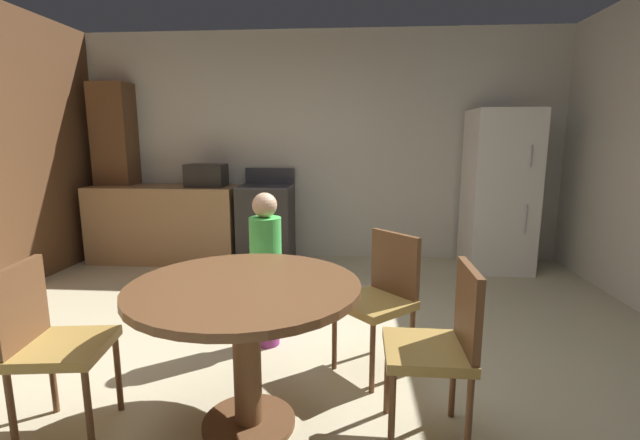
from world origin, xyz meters
name	(u,v)px	position (x,y,z in m)	size (l,w,h in m)	color
ground_plane	(279,397)	(0.00, 0.00, 0.00)	(14.00, 14.00, 0.00)	beige
wall_back	(321,147)	(0.00, 3.16, 1.35)	(5.99, 0.12, 2.70)	beige
kitchen_counter	(166,224)	(-1.83, 2.76, 0.45)	(1.74, 0.60, 0.90)	#9E754C
pantry_column	(118,172)	(-2.47, 2.94, 1.05)	(0.44, 0.36, 2.10)	brown
oven_range	(267,224)	(-0.61, 2.76, 0.47)	(0.60, 0.60, 1.10)	#2D2B28
refrigerator	(499,191)	(2.01, 2.71, 0.88)	(0.68, 0.68, 1.76)	white
microwave	(206,175)	(-1.30, 2.76, 1.03)	(0.44, 0.32, 0.26)	black
dining_table	(246,315)	(-0.11, -0.26, 0.60)	(1.13, 1.13, 0.76)	brown
chair_northeast	(381,293)	(0.59, 0.38, 0.50)	(0.56, 0.56, 0.87)	brown
chair_east	(441,341)	(0.83, -0.27, 0.50)	(0.41, 0.41, 0.87)	brown
chair_west	(49,338)	(-1.05, -0.38, 0.50)	(0.45, 0.45, 0.87)	brown
person_child	(266,266)	(-0.19, 0.65, 0.58)	(0.24, 0.24, 1.09)	#8C337A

